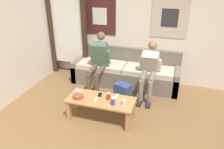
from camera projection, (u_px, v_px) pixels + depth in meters
name	position (u px, v px, depth m)	size (l,w,h in m)	color
wall_back	(137.00, 28.00, 5.01)	(10.00, 0.07, 2.55)	silver
door_frame	(67.00, 28.00, 5.32)	(1.00, 0.10, 2.15)	#382319
couch	(125.00, 72.00, 5.16)	(2.47, 0.75, 0.82)	#70665B
coffee_table	(101.00, 103.00, 3.87)	(1.20, 0.51, 0.41)	#B27F4C
person_seated_adult	(98.00, 60.00, 4.80)	(0.47, 0.86, 1.26)	brown
person_seated_teen	(149.00, 68.00, 4.54)	(0.47, 0.93, 1.15)	gray
backpack	(122.00, 94.00, 4.44)	(0.38, 0.32, 0.40)	navy
ceramic_bowl	(78.00, 96.00, 3.86)	(0.19, 0.19, 0.06)	brown
pillar_candle	(124.00, 102.00, 3.65)	(0.07, 0.07, 0.11)	silver
drink_can_blue	(113.00, 101.00, 3.65)	(0.07, 0.07, 0.12)	#28479E
drink_can_red	(108.00, 96.00, 3.80)	(0.07, 0.07, 0.12)	maroon
game_controller_near_left	(96.00, 100.00, 3.80)	(0.05, 0.15, 0.03)	white
game_controller_near_right	(78.00, 91.00, 4.08)	(0.15, 0.09, 0.03)	white
game_controller_far_center	(116.00, 96.00, 3.90)	(0.05, 0.15, 0.03)	white
cell_phone	(100.00, 95.00, 3.96)	(0.10, 0.15, 0.01)	black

